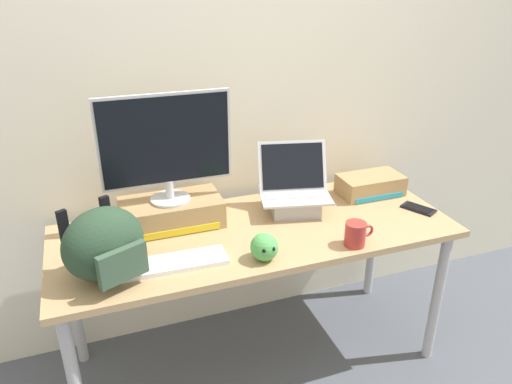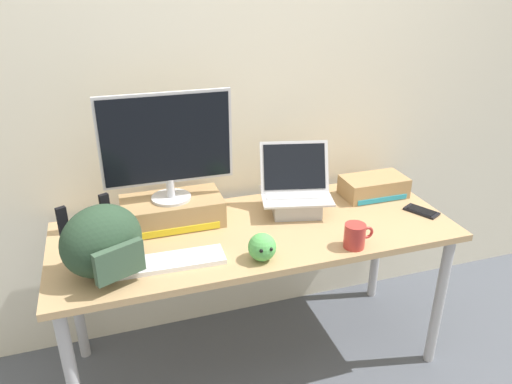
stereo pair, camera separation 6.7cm
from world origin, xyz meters
name	(u,v)px [view 1 (the left image)]	position (x,y,z in m)	size (l,w,h in m)	color
ground_plane	(256,356)	(0.00, 0.00, 0.00)	(20.00, 20.00, 0.00)	#515660
back_wall	(224,84)	(0.00, 0.44, 1.30)	(7.00, 0.10, 2.60)	silver
desk	(256,243)	(0.00, 0.00, 0.67)	(1.77, 0.69, 0.75)	tan
toner_box_yellow	(172,212)	(-0.34, 0.17, 0.81)	(0.45, 0.24, 0.12)	#A88456
desktop_monitor	(166,145)	(-0.34, 0.17, 1.12)	(0.56, 0.18, 0.48)	silver
open_laptop	(294,197)	(0.23, 0.11, 0.81)	(0.37, 0.32, 0.31)	#ADADB2
external_keyboard	(173,263)	(-0.41, -0.17, 0.76)	(0.43, 0.14, 0.02)	white
messenger_backpack	(104,244)	(-0.65, -0.16, 0.88)	(0.38, 0.34, 0.28)	#28422D
coffee_mug	(356,234)	(0.34, -0.27, 0.80)	(0.13, 0.09, 0.10)	#B2332D
cell_phone	(418,209)	(0.80, -0.09, 0.75)	(0.14, 0.17, 0.01)	black
plush_toy	(264,247)	(-0.05, -0.25, 0.80)	(0.11, 0.11, 0.11)	#56B256
toner_box_cyan	(370,185)	(0.67, 0.15, 0.80)	(0.32, 0.18, 0.10)	#A88456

